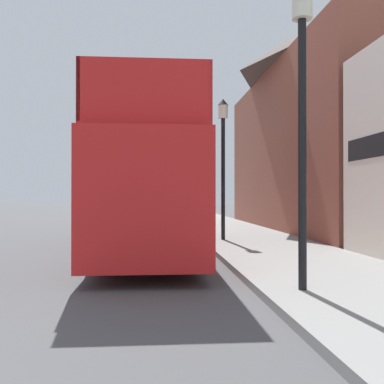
{
  "coord_description": "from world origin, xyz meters",
  "views": [
    {
      "loc": [
        4.26,
        -2.57,
        1.61
      ],
      "look_at": [
        5.52,
        11.46,
        1.73
      ],
      "focal_mm": 42.0,
      "sensor_mm": 36.0,
      "label": 1
    }
  ],
  "objects": [
    {
      "name": "lamp_post_third",
      "position": [
        6.39,
        20.45,
        3.69
      ],
      "size": [
        0.35,
        0.35,
        5.21
      ],
      "color": "black",
      "rests_on": "sidewalk"
    },
    {
      "name": "parked_car_ahead_of_bus",
      "position": [
        4.87,
        18.45,
        0.66
      ],
      "size": [
        1.78,
        4.01,
        1.4
      ],
      "rotation": [
        0.0,
        0.0,
        -0.01
      ],
      "color": "navy",
      "rests_on": "ground_plane"
    },
    {
      "name": "sidewalk",
      "position": [
        7.74,
        18.0,
        0.07
      ],
      "size": [
        3.57,
        108.0,
        0.14
      ],
      "color": "gray",
      "rests_on": "ground_plane"
    },
    {
      "name": "ground_plane",
      "position": [
        0.0,
        21.0,
        0.0
      ],
      "size": [
        144.0,
        144.0,
        0.0
      ],
      "primitive_type": "plane",
      "color": "#4C4C4F"
    },
    {
      "name": "lamp_post_nearest",
      "position": [
        6.62,
        4.29,
        3.52
      ],
      "size": [
        0.35,
        0.35,
        4.93
      ],
      "color": "black",
      "rests_on": "sidewalk"
    },
    {
      "name": "tour_bus",
      "position": [
        4.18,
        10.16,
        1.83
      ],
      "size": [
        2.52,
        10.08,
        4.07
      ],
      "rotation": [
        0.0,
        0.0,
        -0.01
      ],
      "color": "red",
      "rests_on": "ground_plane"
    },
    {
      "name": "brick_terrace_rear",
      "position": [
        12.52,
        17.7,
        5.08
      ],
      "size": [
        6.0,
        16.07,
        10.17
      ],
      "color": "brown",
      "rests_on": "ground_plane"
    },
    {
      "name": "lamp_post_second",
      "position": [
        6.65,
        12.37,
        3.41
      ],
      "size": [
        0.35,
        0.35,
        4.75
      ],
      "color": "black",
      "rests_on": "sidewalk"
    }
  ]
}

